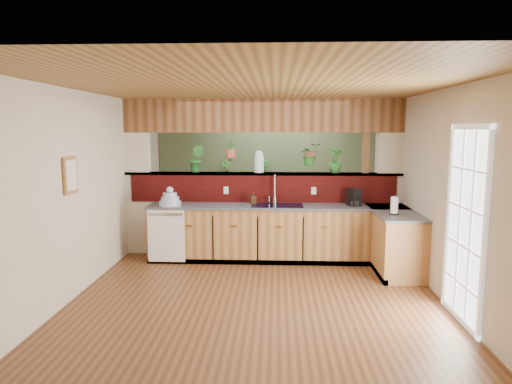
{
  "coord_description": "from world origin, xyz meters",
  "views": [
    {
      "loc": [
        0.23,
        -6.22,
        2.11
      ],
      "look_at": [
        -0.08,
        0.7,
        1.15
      ],
      "focal_mm": 32.0,
      "sensor_mm": 36.0,
      "label": 1
    }
  ],
  "objects_px": {
    "coffee_maker": "(354,198)",
    "shelving_console": "(250,206)",
    "soap_dispenser": "(253,198)",
    "glass_jar": "(259,162)",
    "paper_towel": "(394,206)",
    "faucet": "(274,188)",
    "dish_stack": "(170,200)"
  },
  "relations": [
    {
      "from": "dish_stack",
      "to": "paper_towel",
      "type": "bearing_deg",
      "value": -10.05
    },
    {
      "from": "faucet",
      "to": "glass_jar",
      "type": "xyz_separation_m",
      "value": [
        -0.26,
        0.22,
        0.41
      ]
    },
    {
      "from": "shelving_console",
      "to": "paper_towel",
      "type": "bearing_deg",
      "value": -48.71
    },
    {
      "from": "paper_towel",
      "to": "coffee_maker",
      "type": "bearing_deg",
      "value": 122.04
    },
    {
      "from": "faucet",
      "to": "coffee_maker",
      "type": "relative_size",
      "value": 1.75
    },
    {
      "from": "faucet",
      "to": "paper_towel",
      "type": "xyz_separation_m",
      "value": [
        1.71,
        -0.87,
        -0.14
      ]
    },
    {
      "from": "coffee_maker",
      "to": "paper_towel",
      "type": "relative_size",
      "value": 1.02
    },
    {
      "from": "coffee_maker",
      "to": "glass_jar",
      "type": "xyz_separation_m",
      "value": [
        -1.52,
        0.36,
        0.55
      ]
    },
    {
      "from": "glass_jar",
      "to": "faucet",
      "type": "bearing_deg",
      "value": -40.38
    },
    {
      "from": "coffee_maker",
      "to": "shelving_console",
      "type": "height_order",
      "value": "coffee_maker"
    },
    {
      "from": "faucet",
      "to": "soap_dispenser",
      "type": "height_order",
      "value": "faucet"
    },
    {
      "from": "dish_stack",
      "to": "glass_jar",
      "type": "xyz_separation_m",
      "value": [
        1.4,
        0.49,
        0.58
      ]
    },
    {
      "from": "coffee_maker",
      "to": "paper_towel",
      "type": "distance_m",
      "value": 0.86
    },
    {
      "from": "faucet",
      "to": "soap_dispenser",
      "type": "xyz_separation_m",
      "value": [
        -0.34,
        -0.06,
        -0.16
      ]
    },
    {
      "from": "soap_dispenser",
      "to": "paper_towel",
      "type": "distance_m",
      "value": 2.21
    },
    {
      "from": "soap_dispenser",
      "to": "paper_towel",
      "type": "height_order",
      "value": "paper_towel"
    },
    {
      "from": "faucet",
      "to": "shelving_console",
      "type": "distance_m",
      "value": 2.28
    },
    {
      "from": "faucet",
      "to": "coffee_maker",
      "type": "bearing_deg",
      "value": -6.49
    },
    {
      "from": "faucet",
      "to": "shelving_console",
      "type": "xyz_separation_m",
      "value": [
        -0.53,
        2.12,
        -0.66
      ]
    },
    {
      "from": "dish_stack",
      "to": "soap_dispenser",
      "type": "relative_size",
      "value": 1.72
    },
    {
      "from": "paper_towel",
      "to": "shelving_console",
      "type": "distance_m",
      "value": 3.77
    },
    {
      "from": "faucet",
      "to": "glass_jar",
      "type": "relative_size",
      "value": 1.33
    },
    {
      "from": "dish_stack",
      "to": "glass_jar",
      "type": "height_order",
      "value": "glass_jar"
    },
    {
      "from": "soap_dispenser",
      "to": "dish_stack",
      "type": "bearing_deg",
      "value": -170.88
    },
    {
      "from": "soap_dispenser",
      "to": "faucet",
      "type": "bearing_deg",
      "value": 10.04
    },
    {
      "from": "faucet",
      "to": "paper_towel",
      "type": "distance_m",
      "value": 1.92
    },
    {
      "from": "faucet",
      "to": "glass_jar",
      "type": "distance_m",
      "value": 0.54
    },
    {
      "from": "dish_stack",
      "to": "soap_dispenser",
      "type": "bearing_deg",
      "value": 9.12
    },
    {
      "from": "faucet",
      "to": "shelving_console",
      "type": "bearing_deg",
      "value": 103.97
    },
    {
      "from": "soap_dispenser",
      "to": "glass_jar",
      "type": "bearing_deg",
      "value": 73.36
    },
    {
      "from": "shelving_console",
      "to": "coffee_maker",
      "type": "bearing_deg",
      "value": -47.29
    },
    {
      "from": "soap_dispenser",
      "to": "shelving_console",
      "type": "relative_size",
      "value": 0.13
    }
  ]
}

